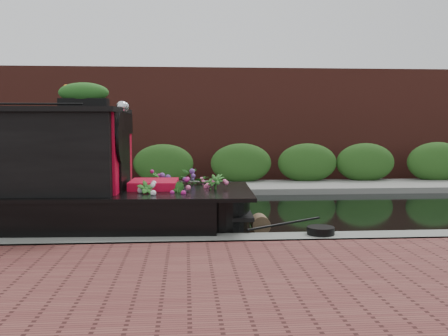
{
  "coord_description": "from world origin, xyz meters",
  "views": [
    {
      "loc": [
        0.53,
        -10.92,
        2.0
      ],
      "look_at": [
        1.32,
        -0.6,
        1.1
      ],
      "focal_mm": 40.0,
      "sensor_mm": 36.0,
      "label": 1
    }
  ],
  "objects": [
    {
      "name": "far_brick_wall",
      "position": [
        0.0,
        7.2,
        0.0
      ],
      "size": [
        40.0,
        1.0,
        8.0
      ],
      "primitive_type": "cube",
      "color": "#5E271F",
      "rests_on": "ground"
    },
    {
      "name": "far_bank_path",
      "position": [
        0.0,
        4.2,
        0.0
      ],
      "size": [
        40.0,
        2.4,
        0.34
      ],
      "primitive_type": "cube",
      "color": "gray",
      "rests_on": "ground"
    },
    {
      "name": "coiled_mooring_rope",
      "position": [
        2.68,
        -3.2,
        0.31
      ],
      "size": [
        0.44,
        0.44,
        0.12
      ],
      "primitive_type": "cylinder",
      "color": "black",
      "rests_on": "near_bank_coping"
    },
    {
      "name": "far_hedge",
      "position": [
        0.0,
        5.1,
        0.0
      ],
      "size": [
        40.0,
        1.1,
        2.8
      ],
      "primitive_type": "cube",
      "color": "#27511B",
      "rests_on": "ground"
    },
    {
      "name": "ground",
      "position": [
        0.0,
        0.0,
        0.0
      ],
      "size": [
        80.0,
        80.0,
        0.0
      ],
      "primitive_type": "plane",
      "color": "black",
      "rests_on": "ground"
    },
    {
      "name": "near_bank_coping",
      "position": [
        0.0,
        -3.3,
        0.0
      ],
      "size": [
        40.0,
        0.6,
        0.5
      ],
      "primitive_type": "cube",
      "color": "slate",
      "rests_on": "ground"
    },
    {
      "name": "rope_fender",
      "position": [
        1.9,
        -1.88,
        0.17
      ],
      "size": [
        0.34,
        0.41,
        0.34
      ],
      "primitive_type": "cylinder",
      "rotation": [
        1.57,
        0.0,
        0.0
      ],
      "color": "brown",
      "rests_on": "ground"
    }
  ]
}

